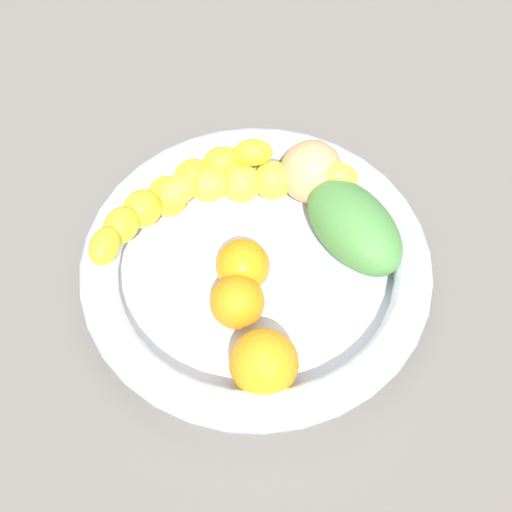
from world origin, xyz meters
The scene contains 9 objects.
kitchen_counter centered at (0.00, 0.00, 1.50)cm, with size 120.00×120.00×3.00cm, color slate.
fruit_bowl centered at (0.00, 0.00, 6.09)cm, with size 34.13×34.13×5.97cm.
banana_draped_left centered at (-2.88, 8.38, 8.63)cm, with size 18.81×11.43×5.30cm.
banana_draped_right centered at (-10.42, 3.79, 8.74)cm, with size 13.34×19.84×6.36cm.
orange_front centered at (-0.90, -1.25, 7.88)cm, with size 5.23×5.23×5.23cm, color orange.
orange_mid_left centered at (0.41, -5.11, 7.84)cm, with size 5.13×5.13×5.13cm, color orange.
orange_mid_right centered at (4.48, -10.29, 8.34)cm, with size 6.15×6.15×6.15cm, color orange.
mango_green centered at (7.88, 6.51, 8.41)cm, with size 12.37×7.11×6.29cm, color #4E8D42.
peach_blush centered at (1.89, 11.56, 8.57)cm, with size 6.61×6.61×6.61cm, color #EAA86A.
Camera 1 is at (12.62, -34.67, 64.65)cm, focal length 49.41 mm.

